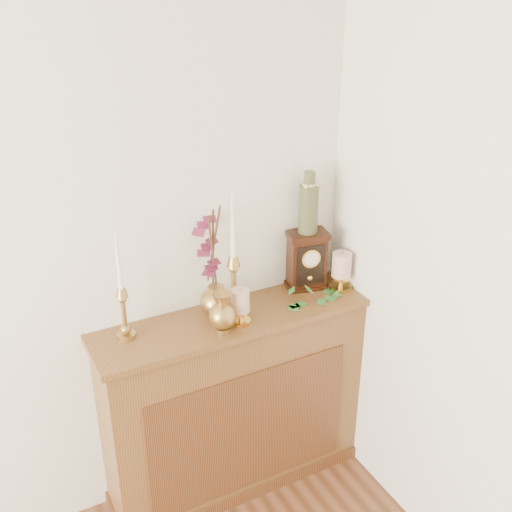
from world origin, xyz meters
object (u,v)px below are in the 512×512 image
candlestick_center (234,275)px  bud_vase (222,313)px  mantel_clock (307,260)px  ceramic_vase (309,206)px  ginger_jar (210,263)px  candlestick_left (123,305)px

candlestick_center → bud_vase: size_ratio=2.98×
candlestick_center → mantel_clock: candlestick_center is taller
candlestick_center → ceramic_vase: size_ratio=1.90×
ginger_jar → mantel_clock: ginger_jar is taller
mantel_clock → ceramic_vase: size_ratio=0.97×
candlestick_center → ceramic_vase: ceramic_vase is taller
candlestick_left → bud_vase: bearing=-21.7°
ceramic_vase → mantel_clock: bearing=-103.3°
candlestick_center → mantel_clock: bearing=7.6°
ginger_jar → candlestick_left: bearing=-175.3°
candlestick_left → candlestick_center: (0.47, -0.02, 0.03)m
ginger_jar → ceramic_vase: ceramic_vase is taller
mantel_clock → candlestick_left: bearing=-164.4°
candlestick_center → ginger_jar: 0.11m
bud_vase → mantel_clock: (0.51, 0.18, 0.05)m
ginger_jar → mantel_clock: bearing=0.5°
ceramic_vase → candlestick_left: bearing=-177.5°
bud_vase → candlestick_center: bearing=48.2°
bud_vase → ginger_jar: ginger_jar is taller
ceramic_vase → bud_vase: bearing=-160.4°
candlestick_center → ceramic_vase: (0.40, 0.06, 0.22)m
candlestick_left → ceramic_vase: 0.91m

